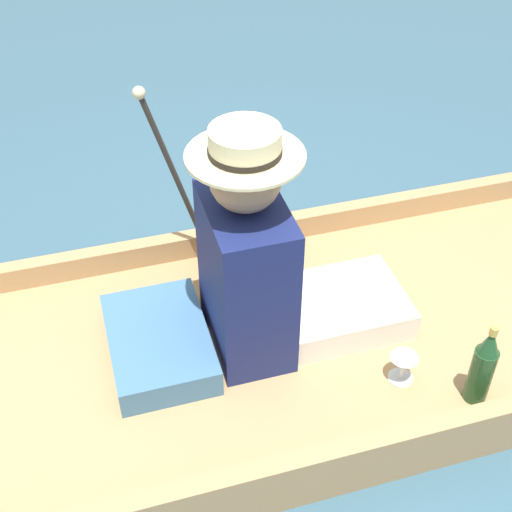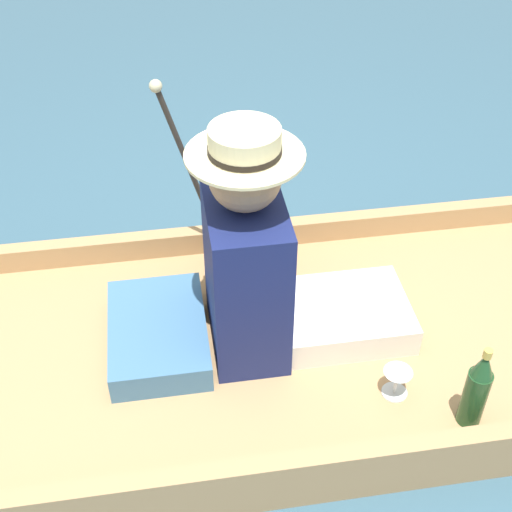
{
  "view_description": "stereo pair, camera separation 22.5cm",
  "coord_description": "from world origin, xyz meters",
  "px_view_note": "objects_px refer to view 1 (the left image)",
  "views": [
    {
      "loc": [
        1.62,
        -0.45,
        1.93
      ],
      "look_at": [
        -0.03,
        0.03,
        0.48
      ],
      "focal_mm": 50.0,
      "sensor_mm": 36.0,
      "label": 1
    },
    {
      "loc": [
        1.67,
        -0.23,
        1.93
      ],
      "look_at": [
        -0.03,
        0.03,
        0.48
      ],
      "focal_mm": 50.0,
      "sensor_mm": 36.0,
      "label": 2
    }
  ],
  "objects_px": {
    "walking_cane": "(172,168)",
    "champagne_bottle": "(483,366)",
    "wine_glass": "(403,364)",
    "teddy_bear": "(228,242)",
    "seated_person": "(266,267)"
  },
  "relations": [
    {
      "from": "wine_glass",
      "to": "seated_person",
      "type": "bearing_deg",
      "value": -130.4
    },
    {
      "from": "walking_cane",
      "to": "champagne_bottle",
      "type": "height_order",
      "value": "walking_cane"
    },
    {
      "from": "seated_person",
      "to": "champagne_bottle",
      "type": "xyz_separation_m",
      "value": [
        0.45,
        0.56,
        -0.17
      ]
    },
    {
      "from": "champagne_bottle",
      "to": "teddy_bear",
      "type": "bearing_deg",
      "value": -142.81
    },
    {
      "from": "wine_glass",
      "to": "teddy_bear",
      "type": "bearing_deg",
      "value": -148.19
    },
    {
      "from": "teddy_bear",
      "to": "wine_glass",
      "type": "height_order",
      "value": "teddy_bear"
    },
    {
      "from": "teddy_bear",
      "to": "walking_cane",
      "type": "height_order",
      "value": "walking_cane"
    },
    {
      "from": "seated_person",
      "to": "walking_cane",
      "type": "height_order",
      "value": "seated_person"
    },
    {
      "from": "wine_glass",
      "to": "champagne_bottle",
      "type": "bearing_deg",
      "value": 55.13
    },
    {
      "from": "teddy_bear",
      "to": "champagne_bottle",
      "type": "bearing_deg",
      "value": 37.19
    },
    {
      "from": "teddy_bear",
      "to": "seated_person",
      "type": "bearing_deg",
      "value": 6.64
    },
    {
      "from": "seated_person",
      "to": "wine_glass",
      "type": "distance_m",
      "value": 0.54
    },
    {
      "from": "walking_cane",
      "to": "champagne_bottle",
      "type": "bearing_deg",
      "value": 41.07
    },
    {
      "from": "teddy_bear",
      "to": "wine_glass",
      "type": "xyz_separation_m",
      "value": [
        0.66,
        0.41,
        -0.09
      ]
    },
    {
      "from": "walking_cane",
      "to": "champagne_bottle",
      "type": "distance_m",
      "value": 1.22
    }
  ]
}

